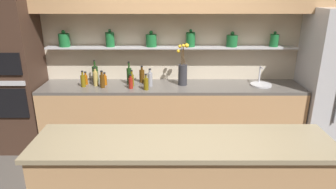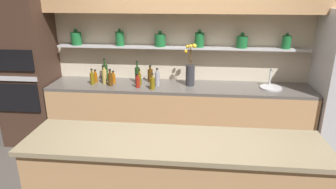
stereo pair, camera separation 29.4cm
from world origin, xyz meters
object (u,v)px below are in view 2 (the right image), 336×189
(bottle_spirit_0, at_px, (104,76))
(bottle_wine_4, at_px, (105,72))
(bottle_oil_2, at_px, (139,79))
(bottle_sauce_6, at_px, (113,78))
(bottle_sauce_10, at_px, (138,82))
(bottle_oil_8, at_px, (92,78))
(bottle_spirit_1, at_px, (157,78))
(bottle_wine_3, at_px, (137,75))
(flower_vase, at_px, (190,72))
(sink_fixture, at_px, (271,87))
(bottle_spirit_7, at_px, (150,75))
(oven_tower, at_px, (28,74))
(bottle_oil_9, at_px, (152,83))
(bottle_spirit_5, at_px, (110,79))
(bottle_sauce_11, at_px, (95,77))

(bottle_spirit_0, distance_m, bottle_wine_4, 0.17)
(bottle_oil_2, xyz_separation_m, bottle_sauce_6, (-0.38, 0.05, -0.02))
(bottle_sauce_6, xyz_separation_m, bottle_sauce_10, (0.38, -0.16, 0.01))
(bottle_wine_4, relative_size, bottle_oil_8, 1.44)
(bottle_spirit_1, height_order, bottle_wine_3, bottle_wine_3)
(flower_vase, bearing_deg, bottle_wine_4, 174.25)
(sink_fixture, bearing_deg, bottle_spirit_7, 175.17)
(oven_tower, bearing_deg, bottle_wine_3, 2.69)
(bottle_spirit_1, bearing_deg, oven_tower, 179.39)
(bottle_oil_8, height_order, bottle_sauce_10, bottle_oil_8)
(bottle_sauce_10, bearing_deg, sink_fixture, 4.60)
(bottle_sauce_6, xyz_separation_m, bottle_oil_9, (0.58, -0.21, 0.01))
(bottle_wine_4, height_order, bottle_oil_9, bottle_wine_4)
(sink_fixture, relative_size, bottle_oil_2, 1.27)
(bottle_spirit_1, distance_m, bottle_spirit_5, 0.64)
(sink_fixture, bearing_deg, bottle_sauce_6, 179.59)
(bottle_wine_3, distance_m, bottle_spirit_7, 0.19)
(bottle_spirit_1, height_order, bottle_spirit_7, bottle_spirit_1)
(bottle_sauce_10, bearing_deg, bottle_wine_4, 151.68)
(bottle_oil_2, relative_size, bottle_sauce_6, 1.26)
(bottle_spirit_1, relative_size, bottle_spirit_5, 1.05)
(bottle_spirit_1, relative_size, bottle_spirit_7, 1.03)
(bottle_spirit_0, bearing_deg, bottle_oil_9, -13.78)
(bottle_spirit_5, bearing_deg, bottle_wine_4, 120.66)
(bottle_sauce_6, distance_m, bottle_sauce_10, 0.41)
(bottle_wine_3, distance_m, bottle_sauce_6, 0.34)
(bottle_wine_3, bearing_deg, sink_fixture, -1.94)
(flower_vase, xyz_separation_m, bottle_oil_9, (-0.49, -0.21, -0.10))
(flower_vase, xyz_separation_m, bottle_spirit_5, (-1.08, -0.12, -0.09))
(bottle_oil_2, height_order, bottle_sauce_6, bottle_oil_2)
(sink_fixture, height_order, bottle_oil_2, sink_fixture)
(oven_tower, xyz_separation_m, bottle_oil_2, (1.63, -0.02, -0.02))
(bottle_spirit_7, bearing_deg, bottle_oil_2, -124.93)
(flower_vase, relative_size, bottle_sauce_6, 3.26)
(bottle_oil_2, relative_size, bottle_spirit_7, 0.94)
(oven_tower, bearing_deg, bottle_oil_8, -3.28)
(bottle_spirit_0, relative_size, bottle_spirit_5, 1.10)
(bottle_spirit_1, bearing_deg, bottle_wine_3, 162.22)
(bottle_spirit_1, distance_m, bottle_spirit_7, 0.21)
(sink_fixture, relative_size, bottle_sauce_6, 1.61)
(bottle_oil_9, bearing_deg, bottle_sauce_10, 166.52)
(bottle_oil_9, bearing_deg, bottle_sauce_6, 160.34)
(oven_tower, xyz_separation_m, sink_fixture, (3.40, 0.01, -0.09))
(bottle_spirit_7, distance_m, bottle_oil_9, 0.34)
(bottle_sauce_6, bearing_deg, bottle_sauce_10, -22.88)
(bottle_spirit_1, height_order, bottle_sauce_11, bottle_spirit_1)
(bottle_spirit_7, distance_m, bottle_sauce_11, 0.78)
(bottle_spirit_1, bearing_deg, bottle_sauce_6, 175.61)
(sink_fixture, bearing_deg, bottle_spirit_0, -179.46)
(bottle_wine_4, relative_size, bottle_oil_9, 1.49)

